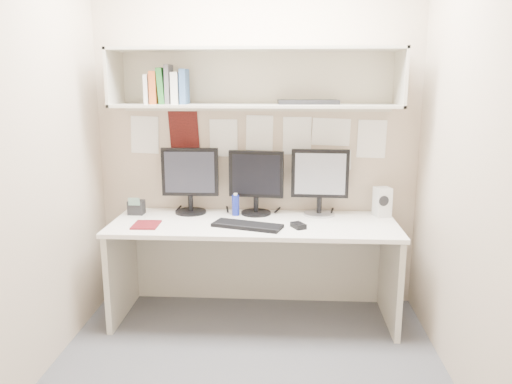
# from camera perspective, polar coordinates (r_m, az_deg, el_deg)

# --- Properties ---
(floor) EXTENTS (2.40, 2.00, 0.01)m
(floor) POSITION_cam_1_polar(r_m,az_deg,el_deg) (3.22, -0.99, -19.29)
(floor) COLOR #49494E
(floor) RESTS_ON ground
(wall_back) EXTENTS (2.40, 0.02, 2.60)m
(wall_back) POSITION_cam_1_polar(r_m,az_deg,el_deg) (3.75, 0.10, 6.48)
(wall_back) COLOR tan
(wall_back) RESTS_ON ground
(wall_front) EXTENTS (2.40, 0.02, 2.60)m
(wall_front) POSITION_cam_1_polar(r_m,az_deg,el_deg) (1.78, -3.60, -0.35)
(wall_front) COLOR tan
(wall_front) RESTS_ON ground
(wall_left) EXTENTS (0.02, 2.00, 2.60)m
(wall_left) POSITION_cam_1_polar(r_m,az_deg,el_deg) (3.09, -23.90, 4.11)
(wall_left) COLOR tan
(wall_left) RESTS_ON ground
(wall_right) EXTENTS (0.02, 2.00, 2.60)m
(wall_right) POSITION_cam_1_polar(r_m,az_deg,el_deg) (2.92, 23.11, 3.74)
(wall_right) COLOR tan
(wall_right) RESTS_ON ground
(desk) EXTENTS (2.00, 0.70, 0.73)m
(desk) POSITION_cam_1_polar(r_m,az_deg,el_deg) (3.63, -0.23, -8.93)
(desk) COLOR silver
(desk) RESTS_ON floor
(overhead_hutch) EXTENTS (2.00, 0.38, 0.40)m
(overhead_hutch) POSITION_cam_1_polar(r_m,az_deg,el_deg) (3.59, -0.03, 12.93)
(overhead_hutch) COLOR beige
(overhead_hutch) RESTS_ON wall_back
(pinned_papers) EXTENTS (1.92, 0.01, 0.48)m
(pinned_papers) POSITION_cam_1_polar(r_m,az_deg,el_deg) (3.75, 0.09, 5.71)
(pinned_papers) COLOR white
(pinned_papers) RESTS_ON wall_back
(monitor_left) EXTENTS (0.42, 0.23, 0.49)m
(monitor_left) POSITION_cam_1_polar(r_m,az_deg,el_deg) (3.73, -7.54, 1.59)
(monitor_left) COLOR black
(monitor_left) RESTS_ON desk
(monitor_center) EXTENTS (0.41, 0.22, 0.47)m
(monitor_center) POSITION_cam_1_polar(r_m,az_deg,el_deg) (3.67, 0.01, 1.39)
(monitor_center) COLOR black
(monitor_center) RESTS_ON desk
(monitor_right) EXTENTS (0.42, 0.23, 0.49)m
(monitor_right) POSITION_cam_1_polar(r_m,az_deg,el_deg) (3.67, 7.31, 1.40)
(monitor_right) COLOR #A5A5AA
(monitor_right) RESTS_ON desk
(keyboard) EXTENTS (0.50, 0.30, 0.02)m
(keyboard) POSITION_cam_1_polar(r_m,az_deg,el_deg) (3.38, -1.00, -3.85)
(keyboard) COLOR black
(keyboard) RESTS_ON desk
(mouse) EXTENTS (0.11, 0.13, 0.03)m
(mouse) POSITION_cam_1_polar(r_m,az_deg,el_deg) (3.37, 4.86, -3.84)
(mouse) COLOR black
(mouse) RESTS_ON desk
(speaker) EXTENTS (0.13, 0.14, 0.22)m
(speaker) POSITION_cam_1_polar(r_m,az_deg,el_deg) (3.74, 14.23, -1.11)
(speaker) COLOR silver
(speaker) RESTS_ON desk
(blue_bottle) EXTENTS (0.05, 0.05, 0.17)m
(blue_bottle) POSITION_cam_1_polar(r_m,az_deg,el_deg) (3.66, -2.35, -1.48)
(blue_bottle) COLOR navy
(blue_bottle) RESTS_ON desk
(maroon_notebook) EXTENTS (0.18, 0.21, 0.01)m
(maroon_notebook) POSITION_cam_1_polar(r_m,az_deg,el_deg) (3.50, -12.45, -3.68)
(maroon_notebook) COLOR #580F14
(maroon_notebook) RESTS_ON desk
(desk_phone) EXTENTS (0.12, 0.11, 0.14)m
(desk_phone) POSITION_cam_1_polar(r_m,az_deg,el_deg) (3.80, -13.51, -1.69)
(desk_phone) COLOR black
(desk_phone) RESTS_ON desk
(book_stack) EXTENTS (0.29, 0.17, 0.27)m
(book_stack) POSITION_cam_1_polar(r_m,az_deg,el_deg) (3.61, -10.10, 11.74)
(book_stack) COLOR silver
(book_stack) RESTS_ON overhead_hutch
(hutch_tray) EXTENTS (0.43, 0.20, 0.03)m
(hutch_tray) POSITION_cam_1_polar(r_m,az_deg,el_deg) (3.55, 5.98, 10.20)
(hutch_tray) COLOR black
(hutch_tray) RESTS_ON overhead_hutch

